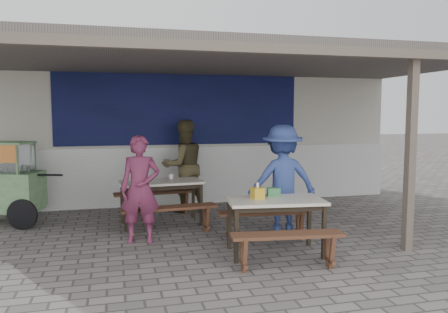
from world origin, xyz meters
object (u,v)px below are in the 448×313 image
Objects in this scene: bench_left_street at (170,214)px; condiment_jar at (171,176)px; patron_right_table at (282,181)px; tissue_box at (258,193)px; table_right at (275,205)px; table_left at (161,186)px; patron_wall_side at (184,166)px; donation_box at (274,192)px; bench_right_wall at (265,219)px; bench_right_street at (287,243)px; condiment_bowl at (139,180)px; bench_left_wall at (155,197)px; vendor_cart at (2,180)px; patron_street_side at (140,189)px.

condiment_jar is (0.15, 0.94, 0.45)m from bench_left_street.
tissue_box is (-0.65, -0.73, -0.03)m from patron_right_table.
patron_right_table reaches higher than table_right.
patron_wall_side is at bearing 56.18° from table_left.
patron_right_table is 21.64× the size of condiment_jar.
donation_box is 2.15× the size of condiment_jar.
table_right is 0.97× the size of bench_right_wall.
table_right is 0.97× the size of bench_right_street.
bench_left_wall is at bearing 64.02° from condiment_bowl.
vendor_cart is 12.17× the size of tissue_box.
tissue_box reaches higher than condiment_jar.
condiment_jar is (0.61, 1.19, 0.00)m from patron_street_side.
patron_right_table is (1.79, -1.84, 0.52)m from bench_left_wall.
condiment_bowl is at bearing 163.77° from table_left.
patron_street_side reaches higher than table_right.
table_left is 1.02× the size of bench_right_wall.
condiment_bowl is (-1.72, 1.82, -0.03)m from donation_box.
patron_right_table is (0.35, 0.21, 0.53)m from bench_right_wall.
bench_left_street is at bearing 141.47° from donation_box.
tissue_box reaches higher than table_right.
vendor_cart is (-2.67, 1.37, 0.43)m from bench_left_street.
table_left is 0.38m from condiment_bowl.
table_right reaches higher than bench_right_wall.
tissue_box is (3.71, -2.55, 0.06)m from vendor_cart.
bench_left_street is 10.00× the size of tissue_box.
bench_left_street is at bearing -10.65° from patron_right_table.
patron_street_side reaches higher than donation_box.
table_right reaches higher than bench_left_wall.
patron_wall_side is (0.59, 0.25, 0.55)m from bench_left_wall.
donation_box is (0.05, 0.21, 0.14)m from table_right.
tissue_box is at bearing -64.06° from table_left.
table_left is 2.22m from donation_box.
donation_box is (0.12, 0.82, 0.47)m from bench_right_street.
patron_street_side reaches higher than bench_left_street.
patron_wall_side is (3.15, 0.27, 0.12)m from vendor_cart.
condiment_bowl is (-0.41, 0.77, 0.44)m from bench_left_street.
patron_right_table reaches higher than donation_box.
bench_right_wall is (1.38, -1.35, -0.34)m from table_left.
table_left reaches higher than bench_left_wall.
table_left is 1.02× the size of bench_right_street.
table_left is 0.80× the size of patron_wall_side.
bench_left_street is 8.74× the size of donation_box.
bench_right_street is at bearing -69.69° from condiment_jar.
patron_wall_side is (0.48, 1.65, 0.55)m from bench_left_street.
table_left reaches higher than bench_left_street.
tissue_box is at bearing -53.38° from condiment_bowl.
patron_right_table reaches higher than condiment_bowl.
bench_left_street is 1.74m from donation_box.
table_right is 3.01m from patron_wall_side.
patron_right_table is (1.68, -0.44, 0.52)m from bench_left_street.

